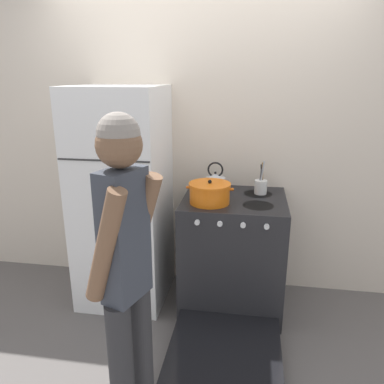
{
  "coord_description": "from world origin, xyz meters",
  "views": [
    {
      "loc": [
        0.41,
        -3.06,
        1.81
      ],
      "look_at": [
        -0.0,
        -0.5,
        1.0
      ],
      "focal_mm": 35.0,
      "sensor_mm": 36.0,
      "label": 1
    }
  ],
  "objects": [
    {
      "name": "dutch_oven_pot",
      "position": [
        0.12,
        -0.49,
        0.99
      ],
      "size": [
        0.35,
        0.31,
        0.18
      ],
      "color": "orange",
      "rests_on": "stove_range"
    },
    {
      "name": "stove_range",
      "position": [
        0.3,
        -0.39,
        0.46
      ],
      "size": [
        0.78,
        1.43,
        0.92
      ],
      "color": "#232326",
      "rests_on": "ground_plane"
    },
    {
      "name": "ground_plane",
      "position": [
        0.0,
        0.0,
        0.0
      ],
      "size": [
        14.0,
        14.0,
        0.0
      ],
      "primitive_type": "plane",
      "color": "#5B5654"
    },
    {
      "name": "tea_kettle",
      "position": [
        0.14,
        -0.21,
        0.99
      ],
      "size": [
        0.2,
        0.16,
        0.24
      ],
      "color": "silver",
      "rests_on": "stove_range"
    },
    {
      "name": "person",
      "position": [
        -0.13,
        -1.6,
        0.95
      ],
      "size": [
        0.34,
        0.4,
        1.67
      ],
      "rotation": [
        0.0,
        0.0,
        1.24
      ],
      "color": "#2D2D30",
      "rests_on": "ground_plane"
    },
    {
      "name": "refrigerator",
      "position": [
        -0.59,
        -0.34,
        0.87
      ],
      "size": [
        0.68,
        0.71,
        1.74
      ],
      "color": "white",
      "rests_on": "ground_plane"
    },
    {
      "name": "wall_back",
      "position": [
        0.0,
        0.03,
        1.27
      ],
      "size": [
        10.0,
        0.06,
        2.55
      ],
      "color": "beige",
      "rests_on": "ground_plane"
    },
    {
      "name": "utensil_jar",
      "position": [
        0.5,
        -0.2,
        0.98
      ],
      "size": [
        0.1,
        0.1,
        0.26
      ],
      "color": "silver",
      "rests_on": "stove_range"
    }
  ]
}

